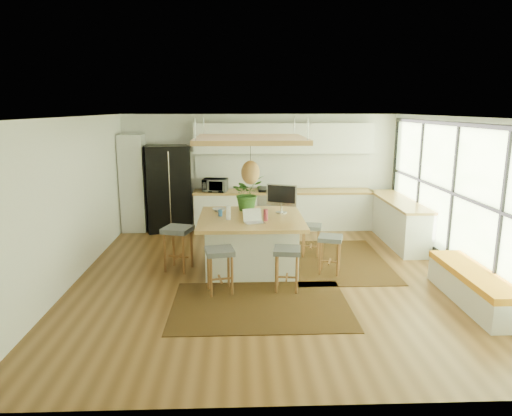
{
  "coord_description": "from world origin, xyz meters",
  "views": [
    {
      "loc": [
        -0.5,
        -7.4,
        2.84
      ],
      "look_at": [
        -0.2,
        0.5,
        1.1
      ],
      "focal_mm": 31.96,
      "sensor_mm": 36.0,
      "label": 1
    }
  ],
  "objects_px": {
    "stool_right_front": "(330,254)",
    "microwave": "(215,184)",
    "fridge": "(168,191)",
    "island_plant": "(247,197)",
    "monitor": "(281,199)",
    "stool_near_right": "(287,269)",
    "stool_left_side": "(178,251)",
    "stool_near_left": "(220,271)",
    "island": "(251,242)",
    "laptop": "(254,216)",
    "stool_right_back": "(311,238)"
  },
  "relations": [
    {
      "from": "stool_right_front",
      "to": "microwave",
      "type": "bearing_deg",
      "value": 125.51
    },
    {
      "from": "fridge",
      "to": "microwave",
      "type": "relative_size",
      "value": 3.63
    },
    {
      "from": "fridge",
      "to": "island_plant",
      "type": "bearing_deg",
      "value": -64.1
    },
    {
      "from": "monitor",
      "to": "island_plant",
      "type": "bearing_deg",
      "value": -179.19
    },
    {
      "from": "stool_near_right",
      "to": "fridge",
      "type": "bearing_deg",
      "value": 122.42
    },
    {
      "from": "stool_right_front",
      "to": "microwave",
      "type": "xyz_separation_m",
      "value": [
        -2.14,
        2.99,
        0.76
      ]
    },
    {
      "from": "stool_left_side",
      "to": "microwave",
      "type": "distance_m",
      "value": 2.88
    },
    {
      "from": "fridge",
      "to": "stool_near_left",
      "type": "relative_size",
      "value": 2.79
    },
    {
      "from": "island_plant",
      "to": "fridge",
      "type": "bearing_deg",
      "value": 130.96
    },
    {
      "from": "island",
      "to": "laptop",
      "type": "bearing_deg",
      "value": -83.83
    },
    {
      "from": "laptop",
      "to": "stool_right_front",
      "type": "bearing_deg",
      "value": -14.95
    },
    {
      "from": "fridge",
      "to": "island",
      "type": "bearing_deg",
      "value": -69.98
    },
    {
      "from": "stool_near_left",
      "to": "stool_left_side",
      "type": "relative_size",
      "value": 0.91
    },
    {
      "from": "stool_near_left",
      "to": "monitor",
      "type": "height_order",
      "value": "monitor"
    },
    {
      "from": "island",
      "to": "stool_near_right",
      "type": "relative_size",
      "value": 2.65
    },
    {
      "from": "island",
      "to": "stool_near_right",
      "type": "height_order",
      "value": "island"
    },
    {
      "from": "fridge",
      "to": "microwave",
      "type": "distance_m",
      "value": 1.14
    },
    {
      "from": "stool_near_right",
      "to": "stool_right_front",
      "type": "xyz_separation_m",
      "value": [
        0.83,
        0.74,
        0.0
      ]
    },
    {
      "from": "island",
      "to": "stool_near_left",
      "type": "xyz_separation_m",
      "value": [
        -0.52,
        -1.18,
        -0.11
      ]
    },
    {
      "from": "stool_right_back",
      "to": "stool_near_left",
      "type": "bearing_deg",
      "value": -134.26
    },
    {
      "from": "stool_near_left",
      "to": "stool_right_front",
      "type": "height_order",
      "value": "stool_near_left"
    },
    {
      "from": "stool_near_right",
      "to": "island_plant",
      "type": "bearing_deg",
      "value": 109.11
    },
    {
      "from": "stool_right_back",
      "to": "stool_left_side",
      "type": "xyz_separation_m",
      "value": [
        -2.49,
        -0.68,
        0.0
      ]
    },
    {
      "from": "stool_left_side",
      "to": "island_plant",
      "type": "distance_m",
      "value": 1.65
    },
    {
      "from": "stool_right_front",
      "to": "stool_left_side",
      "type": "relative_size",
      "value": 0.85
    },
    {
      "from": "laptop",
      "to": "microwave",
      "type": "bearing_deg",
      "value": 88.14
    },
    {
      "from": "stool_right_back",
      "to": "microwave",
      "type": "height_order",
      "value": "microwave"
    },
    {
      "from": "stool_near_right",
      "to": "stool_right_back",
      "type": "bearing_deg",
      "value": 68.95
    },
    {
      "from": "stool_near_left",
      "to": "microwave",
      "type": "xyz_separation_m",
      "value": [
        -0.25,
        3.79,
        0.76
      ]
    },
    {
      "from": "island_plant",
      "to": "stool_left_side",
      "type": "bearing_deg",
      "value": -150.89
    },
    {
      "from": "stool_right_front",
      "to": "laptop",
      "type": "bearing_deg",
      "value": -178.07
    },
    {
      "from": "island",
      "to": "island_plant",
      "type": "distance_m",
      "value": 0.93
    },
    {
      "from": "stool_near_right",
      "to": "stool_right_back",
      "type": "height_order",
      "value": "stool_near_right"
    },
    {
      "from": "stool_near_right",
      "to": "island_plant",
      "type": "height_order",
      "value": "island_plant"
    },
    {
      "from": "monitor",
      "to": "island_plant",
      "type": "xyz_separation_m",
      "value": [
        -0.63,
        0.26,
        0.0
      ]
    },
    {
      "from": "fridge",
      "to": "stool_right_back",
      "type": "distance_m",
      "value": 3.78
    },
    {
      "from": "stool_left_side",
      "to": "monitor",
      "type": "relative_size",
      "value": 1.34
    },
    {
      "from": "stool_left_side",
      "to": "monitor",
      "type": "xyz_separation_m",
      "value": [
        1.87,
        0.43,
        0.83
      ]
    },
    {
      "from": "laptop",
      "to": "microwave",
      "type": "xyz_separation_m",
      "value": [
        -0.82,
        3.04,
        0.06
      ]
    },
    {
      "from": "stool_right_back",
      "to": "microwave",
      "type": "bearing_deg",
      "value": 133.74
    },
    {
      "from": "stool_right_back",
      "to": "stool_right_front",
      "type": "bearing_deg",
      "value": -79.24
    },
    {
      "from": "island",
      "to": "island_plant",
      "type": "xyz_separation_m",
      "value": [
        -0.05,
        0.58,
        0.73
      ]
    },
    {
      "from": "fridge",
      "to": "island_plant",
      "type": "relative_size",
      "value": 2.98
    },
    {
      "from": "stool_near_right",
      "to": "laptop",
      "type": "xyz_separation_m",
      "value": [
        -0.49,
        0.7,
        0.7
      ]
    },
    {
      "from": "stool_left_side",
      "to": "laptop",
      "type": "height_order",
      "value": "laptop"
    },
    {
      "from": "stool_left_side",
      "to": "stool_near_right",
      "type": "bearing_deg",
      "value": -28.85
    },
    {
      "from": "stool_right_back",
      "to": "microwave",
      "type": "xyz_separation_m",
      "value": [
        -1.96,
        2.04,
        0.76
      ]
    },
    {
      "from": "laptop",
      "to": "island_plant",
      "type": "bearing_deg",
      "value": 78.85
    },
    {
      "from": "stool_near_right",
      "to": "stool_left_side",
      "type": "bearing_deg",
      "value": 151.15
    },
    {
      "from": "stool_near_left",
      "to": "stool_right_back",
      "type": "height_order",
      "value": "stool_near_left"
    }
  ]
}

